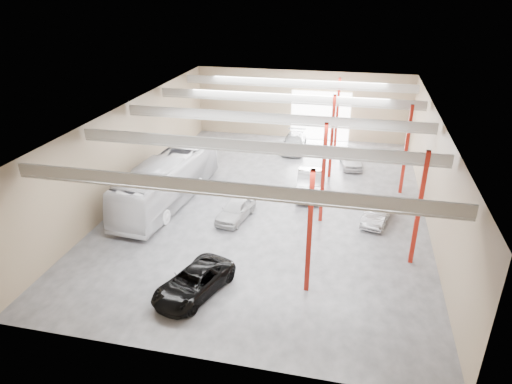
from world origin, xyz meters
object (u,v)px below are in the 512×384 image
at_px(black_sedan, 194,282).
at_px(car_right_near, 378,212).
at_px(car_row_b, 309,183).
at_px(car_right_far, 351,158).
at_px(coach_bus, 168,180).
at_px(car_row_c, 294,142).
at_px(car_row_a, 236,209).

distance_m(black_sedan, car_right_near, 14.20).
bearing_deg(car_row_b, car_right_far, 61.21).
bearing_deg(car_row_b, coach_bus, -164.58).
height_order(coach_bus, car_right_far, coach_bus).
height_order(car_row_b, car_right_near, car_row_b).
xyz_separation_m(car_row_c, car_right_near, (7.72, -13.21, -0.08)).
height_order(car_row_b, car_row_c, car_row_b).
bearing_deg(car_row_b, car_row_a, -135.41).
height_order(black_sedan, car_right_near, black_sedan).
distance_m(coach_bus, car_row_b, 10.74).
bearing_deg(car_right_far, car_row_c, 141.54).
distance_m(car_row_a, car_right_near, 9.80).
xyz_separation_m(coach_bus, black_sedan, (5.56, -10.19, -1.05)).
xyz_separation_m(black_sedan, car_right_near, (9.63, 10.43, -0.02)).
bearing_deg(car_row_a, car_right_far, 68.35).
bearing_deg(car_row_c, black_sedan, -96.78).
bearing_deg(car_right_far, car_row_a, -131.42).
bearing_deg(coach_bus, car_row_c, 64.97).
relative_size(coach_bus, car_row_c, 2.40).
height_order(black_sedan, car_row_b, car_row_b).
distance_m(black_sedan, car_row_c, 23.72).
xyz_separation_m(car_right_near, car_right_far, (-2.13, 10.07, 0.04)).
bearing_deg(car_row_b, car_right_near, -38.13).
height_order(car_row_a, car_row_b, car_row_b).
height_order(car_row_a, car_row_c, car_row_c).
bearing_deg(car_row_a, coach_bus, 175.13).
relative_size(car_row_b, car_right_near, 1.26).
bearing_deg(car_right_near, car_row_b, 159.70).
relative_size(coach_bus, car_row_b, 2.41).
relative_size(black_sedan, car_row_b, 0.97).
bearing_deg(black_sedan, car_right_near, 66.26).
relative_size(car_row_c, car_right_far, 1.23).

